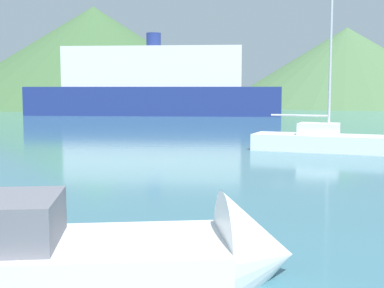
{
  "coord_description": "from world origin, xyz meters",
  "views": [
    {
      "loc": [
        0.71,
        -2.97,
        2.96
      ],
      "look_at": [
        -0.79,
        14.0,
        1.2
      ],
      "focal_mm": 50.0,
      "sensor_mm": 36.0,
      "label": 1
    }
  ],
  "objects": [
    {
      "name": "motorboat_near",
      "position": [
        -1.77,
        4.83,
        0.38
      ],
      "size": [
        7.76,
        3.51,
        2.09
      ],
      "rotation": [
        0.0,
        0.0,
        0.19
      ],
      "color": "white",
      "rests_on": "ground_plane"
    },
    {
      "name": "sailboat_inner",
      "position": [
        4.5,
        22.88,
        0.53
      ],
      "size": [
        6.48,
        3.69,
        9.26
      ],
      "rotation": [
        0.0,
        0.0,
        -0.29
      ],
      "color": "white",
      "rests_on": "ground_plane"
    },
    {
      "name": "ferry_distant",
      "position": [
        -9.01,
        57.54,
        3.34
      ],
      "size": [
        28.33,
        6.58,
        9.23
      ],
      "rotation": [
        0.0,
        0.0,
        0.0
      ],
      "color": "navy",
      "rests_on": "ground_plane"
    },
    {
      "name": "hill_central",
      "position": [
        -24.95,
        90.47,
        8.67
      ],
      "size": [
        54.72,
        54.72,
        17.33
      ],
      "color": "#3D6038",
      "rests_on": "ground_plane"
    },
    {
      "name": "hill_east",
      "position": [
        19.09,
        92.41,
        6.75
      ],
      "size": [
        44.29,
        44.29,
        13.5
      ],
      "color": "#476B42",
      "rests_on": "ground_plane"
    }
  ]
}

